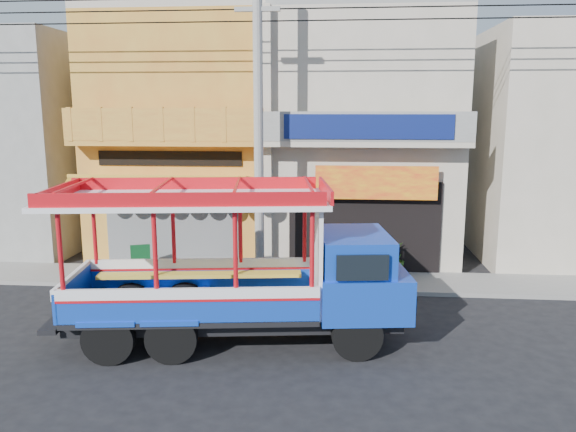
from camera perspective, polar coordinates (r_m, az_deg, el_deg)
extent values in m
plane|color=black|center=(12.99, -0.39, -12.01)|extent=(90.00, 90.00, 0.00)
cube|color=slate|center=(16.72, 0.89, -6.52)|extent=(30.00, 2.00, 0.12)
cube|color=#C9792C|center=(20.60, -9.55, 7.75)|extent=(6.00, 6.00, 8.00)
cube|color=#595B5E|center=(18.03, -11.66, -1.07)|extent=(4.20, 0.10, 2.60)
cube|color=#BF8616|center=(17.08, -12.56, 3.86)|extent=(5.20, 1.50, 0.31)
cube|color=#C9792C|center=(17.37, -12.31, 7.29)|extent=(6.00, 0.70, 0.18)
cube|color=#C9792C|center=(17.07, -12.68, 9.07)|extent=(6.00, 0.12, 0.95)
cube|color=black|center=(17.71, -11.94, 5.75)|extent=(4.50, 0.04, 0.45)
cube|color=#B0A790|center=(20.80, -9.92, 19.16)|extent=(6.00, 6.00, 0.24)
cube|color=#B0A790|center=(19.97, 7.53, 7.72)|extent=(6.00, 6.00, 8.00)
cube|color=black|center=(17.29, 7.76, -1.11)|extent=(4.60, 0.12, 2.80)
cube|color=yellow|center=(16.80, 8.95, 3.36)|extent=(3.60, 0.05, 1.00)
cube|color=#B0A790|center=(16.63, 8.03, 7.29)|extent=(6.00, 0.70, 0.18)
cube|color=gray|center=(16.31, 8.14, 8.98)|extent=(6.00, 0.12, 0.85)
cube|color=navy|center=(16.24, 8.15, 8.97)|extent=(4.80, 0.06, 0.70)
cube|color=gray|center=(20.18, 7.83, 19.48)|extent=(6.00, 6.00, 0.24)
cube|color=#B0A790|center=(16.94, -2.27, 7.28)|extent=(0.35, 0.30, 8.00)
cube|color=gray|center=(23.35, -26.53, 6.63)|extent=(6.00, 6.00, 7.60)
cube|color=#B0A790|center=(21.47, 26.64, 6.35)|extent=(6.00, 6.00, 7.60)
cylinder|color=gray|center=(15.38, -3.01, 8.78)|extent=(0.26, 0.26, 9.00)
cube|color=gray|center=(15.59, -3.13, 20.25)|extent=(1.20, 0.12, 0.12)
cylinder|color=black|center=(15.43, 0.77, 19.23)|extent=(28.00, 0.04, 0.04)
cylinder|color=black|center=(15.48, 0.78, 20.33)|extent=(28.00, 0.04, 0.04)
cylinder|color=black|center=(11.73, 7.03, -11.92)|extent=(1.07, 0.42, 1.04)
cylinder|color=black|center=(13.56, 5.68, -8.71)|extent=(1.07, 0.42, 1.04)
cylinder|color=black|center=(11.75, -11.76, -12.04)|extent=(1.07, 0.42, 1.04)
cylinder|color=black|center=(13.57, -10.39, -8.82)|extent=(1.07, 0.42, 1.04)
cylinder|color=black|center=(12.01, -17.77, -11.81)|extent=(1.07, 0.42, 1.04)
cylinder|color=black|center=(13.80, -15.59, -8.71)|extent=(1.07, 0.42, 1.04)
cube|color=black|center=(12.49, -5.28, -9.93)|extent=(7.16, 2.58, 0.29)
cube|color=blue|center=(12.44, 7.32, -7.25)|extent=(2.14, 2.51, 0.94)
cube|color=blue|center=(12.19, 6.69, -3.55)|extent=(1.71, 2.27, 0.78)
cube|color=black|center=(12.33, 10.04, -3.72)|extent=(0.29, 1.83, 0.57)
cube|color=black|center=(12.49, -9.28, -9.01)|extent=(5.40, 2.91, 0.12)
cube|color=blue|center=(11.34, -10.02, -9.15)|extent=(5.12, 0.72, 0.62)
cube|color=white|center=(11.25, -10.06, -7.80)|extent=(5.13, 0.73, 0.23)
cube|color=blue|center=(13.42, -8.76, -5.95)|extent=(5.12, 0.72, 0.62)
cube|color=white|center=(13.34, -8.80, -4.79)|extent=(5.13, 0.73, 0.23)
cylinder|color=red|center=(11.61, -22.13, -3.41)|extent=(0.10, 0.10, 1.67)
cylinder|color=red|center=(13.61, -19.09, -1.21)|extent=(0.10, 0.10, 1.67)
cube|color=white|center=(12.10, 2.88, -3.72)|extent=(0.34, 2.10, 2.34)
cube|color=white|center=(11.92, -10.12, 1.66)|extent=(6.05, 3.25, 0.10)
cube|color=red|center=(11.90, -10.15, 2.55)|extent=(5.83, 3.12, 0.27)
cube|color=black|center=(17.74, -14.68, -5.51)|extent=(0.55, 0.42, 0.09)
cube|color=#0C451D|center=(17.63, -14.74, -4.11)|extent=(0.57, 0.26, 0.80)
imported|color=#285016|center=(16.64, 5.81, -4.56)|extent=(1.14, 1.20, 1.05)
imported|color=#285016|center=(17.30, 10.85, -4.23)|extent=(0.76, 0.76, 0.98)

